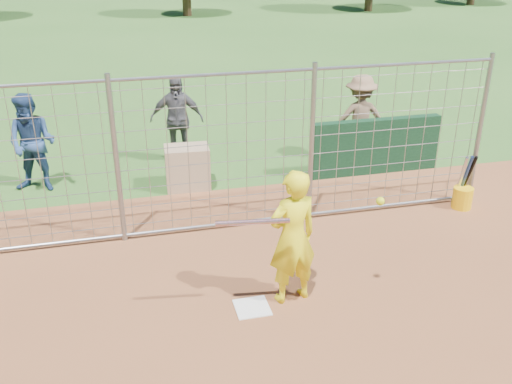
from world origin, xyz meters
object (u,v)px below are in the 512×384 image
object	(u,v)px
batter	(292,238)
equipment_bin	(187,167)
bystander_a	(33,143)
bystander_b	(177,120)
bystander_c	(360,118)
bucket_with_bats	(463,195)

from	to	relation	value
batter	equipment_bin	world-z (taller)	batter
batter	equipment_bin	xyz separation A→B (m)	(-0.81, 3.87, -0.50)
bystander_a	equipment_bin	bearing A→B (deg)	6.24
bystander_b	bystander_c	bearing A→B (deg)	-1.46
batter	bystander_a	bearing A→B (deg)	-63.11
bystander_b	batter	bearing A→B (deg)	-70.86
batter	equipment_bin	size ratio (longest dim) A/B	2.25
bystander_a	bucket_with_bats	bearing A→B (deg)	-1.71
bystander_b	bucket_with_bats	size ratio (longest dim) A/B	1.88
bystander_b	equipment_bin	distance (m)	1.45
bucket_with_bats	bystander_a	bearing A→B (deg)	160.25
batter	bystander_b	distance (m)	5.29
equipment_bin	bystander_c	bearing A→B (deg)	12.28
batter	bystander_b	bearing A→B (deg)	-92.49
bystander_a	equipment_bin	world-z (taller)	bystander_a
bystander_c	bystander_a	bearing A→B (deg)	9.32
equipment_bin	bucket_with_bats	world-z (taller)	bucket_with_bats
bystander_a	bucket_with_bats	xyz separation A→B (m)	(7.16, -2.57, -0.66)
equipment_bin	batter	bearing A→B (deg)	-75.23
equipment_bin	bystander_a	bearing A→B (deg)	171.20
bystander_b	bucket_with_bats	xyz separation A→B (m)	(4.48, -3.36, -0.67)
bucket_with_bats	bystander_b	bearing A→B (deg)	143.10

